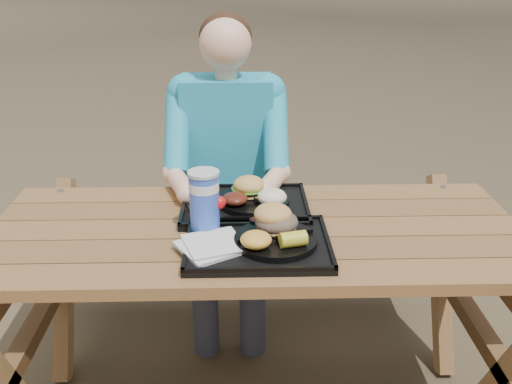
{
  "coord_description": "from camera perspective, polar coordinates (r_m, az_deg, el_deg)",
  "views": [
    {
      "loc": [
        -0.05,
        -1.72,
        1.61
      ],
      "look_at": [
        0.0,
        0.0,
        0.88
      ],
      "focal_mm": 40.0,
      "sensor_mm": 36.0,
      "label": 1
    }
  ],
  "objects": [
    {
      "name": "napkin_stack",
      "position": [
        1.75,
        -4.6,
        -5.38
      ],
      "size": [
        0.24,
        0.24,
        0.02
      ],
      "primitive_type": "cube",
      "rotation": [
        0.0,
        0.0,
        0.54
      ],
      "color": "silver",
      "rests_on": "tray_near"
    },
    {
      "name": "sandwich",
      "position": [
        1.79,
        2.09,
        -1.9
      ],
      "size": [
        0.13,
        0.13,
        0.13
      ],
      "primitive_type": null,
      "color": "#D1924A",
      "rests_on": "plate_near"
    },
    {
      "name": "condiment_bbq",
      "position": [
        1.88,
        0.0,
        -3.1
      ],
      "size": [
        0.04,
        0.04,
        0.03
      ],
      "primitive_type": "cylinder",
      "color": "#340A05",
      "rests_on": "tray_near"
    },
    {
      "name": "diner",
      "position": [
        2.53,
        -2.78,
        0.35
      ],
      "size": [
        0.48,
        0.84,
        1.28
      ],
      "primitive_type": null,
      "color": "teal",
      "rests_on": "ground"
    },
    {
      "name": "potato_salad",
      "position": [
        1.99,
        1.61,
        -0.5
      ],
      "size": [
        0.1,
        0.1,
        0.06
      ],
      "primitive_type": "ellipsoid",
      "color": "#EEE8CA",
      "rests_on": "plate_far"
    },
    {
      "name": "picnic_table",
      "position": [
        2.12,
        0.0,
        -12.68
      ],
      "size": [
        1.8,
        1.49,
        0.75
      ],
      "primitive_type": null,
      "color": "#999999",
      "rests_on": "ground"
    },
    {
      "name": "tray_near",
      "position": [
        1.79,
        0.19,
        -5.35
      ],
      "size": [
        0.45,
        0.35,
        0.02
      ],
      "primitive_type": "cube",
      "color": "black",
      "rests_on": "picnic_table"
    },
    {
      "name": "baked_beans",
      "position": [
        2.0,
        -2.11,
        -0.68
      ],
      "size": [
        0.09,
        0.09,
        0.04
      ],
      "primitive_type": "ellipsoid",
      "color": "#541D10",
      "rests_on": "plate_far"
    },
    {
      "name": "corn_cob",
      "position": [
        1.72,
        3.73,
        -4.72
      ],
      "size": [
        0.1,
        0.1,
        0.05
      ],
      "primitive_type": null,
      "rotation": [
        0.0,
        0.0,
        0.24
      ],
      "color": "gold",
      "rests_on": "plate_near"
    },
    {
      "name": "condiment_mustard",
      "position": [
        1.9,
        1.78,
        -2.89
      ],
      "size": [
        0.04,
        0.04,
        0.03
      ],
      "primitive_type": "cylinder",
      "color": "gold",
      "rests_on": "tray_near"
    },
    {
      "name": "plate_near",
      "position": [
        1.78,
        1.97,
        -4.84
      ],
      "size": [
        0.26,
        0.26,
        0.02
      ],
      "primitive_type": "cylinder",
      "color": "black",
      "rests_on": "tray_near"
    },
    {
      "name": "tray_far",
      "position": [
        2.05,
        -1.1,
        -1.5
      ],
      "size": [
        0.45,
        0.35,
        0.02
      ],
      "primitive_type": "cube",
      "color": "black",
      "rests_on": "picnic_table"
    },
    {
      "name": "plate_far",
      "position": [
        2.05,
        -0.27,
        -0.87
      ],
      "size": [
        0.26,
        0.26,
        0.02
      ],
      "primitive_type": "cylinder",
      "color": "black",
      "rests_on": "tray_far"
    },
    {
      "name": "burger",
      "position": [
        2.06,
        -0.71,
        1.1
      ],
      "size": [
        0.12,
        0.12,
        0.11
      ],
      "primitive_type": null,
      "color": "gold",
      "rests_on": "plate_far"
    },
    {
      "name": "mac_cheese",
      "position": [
        1.71,
        0.0,
        -4.79
      ],
      "size": [
        0.1,
        0.1,
        0.05
      ],
      "primitive_type": "ellipsoid",
      "color": "gold",
      "rests_on": "plate_near"
    },
    {
      "name": "cutlery_far",
      "position": [
        2.06,
        -6.0,
        -1.13
      ],
      "size": [
        0.1,
        0.17,
        0.01
      ],
      "primitive_type": "cube",
      "rotation": [
        0.0,
        0.0,
        0.47
      ],
      "color": "black",
      "rests_on": "tray_far"
    },
    {
      "name": "soda_cup",
      "position": [
        1.83,
        -5.18,
        -1.07
      ],
      "size": [
        0.1,
        0.1,
        0.19
      ],
      "primitive_type": "cylinder",
      "color": "blue",
      "rests_on": "tray_near"
    }
  ]
}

